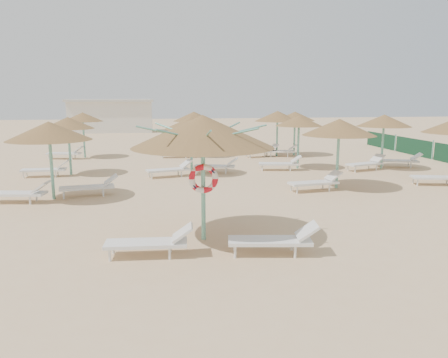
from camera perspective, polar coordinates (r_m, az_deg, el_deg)
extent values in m
plane|color=tan|center=(11.27, -0.25, -7.69)|extent=(120.00, 120.00, 0.00)
cylinder|color=#67B29D|center=(10.83, -2.73, -1.29)|extent=(0.11, 0.11, 2.62)
cone|color=olive|center=(10.62, -2.80, 6.26)|extent=(3.49, 3.49, 0.79)
cylinder|color=#67B29D|center=(10.65, -2.79, 4.82)|extent=(0.20, 0.20, 0.12)
cylinder|color=#67B29D|center=(10.74, 1.49, 6.09)|extent=(1.58, 0.04, 0.40)
cylinder|color=#67B29D|center=(11.26, -0.21, 6.31)|extent=(1.15, 1.15, 0.40)
cylinder|color=#67B29D|center=(11.42, -3.22, 6.36)|extent=(0.04, 1.58, 0.40)
cylinder|color=#67B29D|center=(11.15, -6.02, 6.21)|extent=(1.15, 1.15, 0.40)
cylinder|color=#67B29D|center=(10.57, -7.15, 5.94)|extent=(1.58, 0.04, 0.40)
cylinder|color=#67B29D|center=(10.02, -5.70, 5.70)|extent=(1.15, 1.15, 0.40)
cylinder|color=#67B29D|center=(9.83, -2.30, 5.65)|extent=(0.04, 1.58, 0.40)
cylinder|color=#67B29D|center=(10.14, 0.75, 5.82)|extent=(1.15, 1.15, 0.40)
torus|color=red|center=(10.68, -2.69, 0.03)|extent=(0.73, 0.15, 0.73)
cylinder|color=white|center=(10.02, -14.70, -9.64)|extent=(0.06, 0.06, 0.27)
cylinder|color=white|center=(10.47, -14.26, -8.72)|extent=(0.06, 0.06, 0.27)
cylinder|color=white|center=(9.88, -7.12, -9.65)|extent=(0.06, 0.06, 0.27)
cylinder|color=white|center=(10.33, -7.02, -8.72)|extent=(0.06, 0.06, 0.27)
cube|color=white|center=(10.08, -10.14, -8.26)|extent=(1.87, 0.72, 0.08)
cube|color=white|center=(9.97, -5.44, -6.96)|extent=(0.51, 0.61, 0.35)
cylinder|color=white|center=(9.88, 1.45, -9.53)|extent=(0.06, 0.06, 0.28)
cylinder|color=white|center=(10.35, 1.37, -8.58)|extent=(0.06, 0.06, 0.28)
cylinder|color=white|center=(10.01, 9.28, -9.40)|extent=(0.06, 0.06, 0.28)
cylinder|color=white|center=(10.48, 8.83, -8.47)|extent=(0.06, 0.06, 0.28)
cube|color=white|center=(10.11, 5.98, -8.04)|extent=(1.96, 0.89, 0.08)
cube|color=white|center=(10.16, 10.80, -6.66)|extent=(0.57, 0.66, 0.36)
cylinder|color=#67B29D|center=(16.33, -21.59, 1.50)|extent=(0.11, 0.11, 2.30)
cone|color=olive|center=(16.19, -21.90, 5.86)|extent=(2.86, 2.86, 0.64)
cylinder|color=#67B29D|center=(16.21, -21.84, 4.99)|extent=(0.20, 0.20, 0.12)
cylinder|color=white|center=(15.96, -24.00, -2.58)|extent=(0.06, 0.06, 0.28)
cylinder|color=white|center=(16.40, -23.29, -2.18)|extent=(0.06, 0.06, 0.28)
cube|color=white|center=(16.37, -25.45, -1.73)|extent=(1.98, 0.92, 0.08)
cube|color=white|center=(15.97, -22.77, -0.93)|extent=(0.58, 0.67, 0.36)
cylinder|color=white|center=(16.36, -20.21, -1.99)|extent=(0.06, 0.06, 0.28)
cylinder|color=white|center=(16.85, -20.16, -1.63)|extent=(0.06, 0.06, 0.28)
cylinder|color=white|center=(16.36, -15.49, -1.72)|extent=(0.06, 0.06, 0.28)
cylinder|color=white|center=(16.85, -15.57, -1.36)|extent=(0.06, 0.06, 0.28)
cube|color=white|center=(16.55, -17.46, -1.04)|extent=(1.98, 0.92, 0.08)
cube|color=white|center=(16.53, -14.56, -0.05)|extent=(0.58, 0.67, 0.36)
cylinder|color=#67B29D|center=(21.19, -19.52, 3.61)|extent=(0.11, 0.11, 2.30)
cone|color=olive|center=(21.08, -19.73, 6.92)|extent=(2.33, 2.33, 0.52)
cylinder|color=#67B29D|center=(21.10, -19.69, 6.30)|extent=(0.20, 0.20, 0.12)
cylinder|color=white|center=(21.13, -24.72, 0.45)|extent=(0.06, 0.06, 0.28)
cylinder|color=white|center=(21.61, -24.38, 0.68)|extent=(0.06, 0.06, 0.28)
cylinder|color=white|center=(20.82, -21.14, 0.57)|extent=(0.06, 0.06, 0.28)
cylinder|color=white|center=(21.30, -20.88, 0.81)|extent=(0.06, 0.06, 0.28)
cube|color=white|center=(21.15, -22.50, 1.12)|extent=(1.91, 0.64, 0.08)
cube|color=white|center=(20.93, -20.28, 1.85)|extent=(0.49, 0.61, 0.36)
cylinder|color=#67B29D|center=(26.89, -17.83, 5.11)|extent=(0.11, 0.11, 2.30)
cone|color=olive|center=(26.80, -17.98, 7.72)|extent=(2.31, 2.31, 0.52)
cylinder|color=#67B29D|center=(26.82, -17.95, 7.23)|extent=(0.20, 0.20, 0.12)
cylinder|color=white|center=(26.89, -21.93, 2.68)|extent=(0.06, 0.06, 0.28)
cylinder|color=white|center=(27.34, -21.51, 2.83)|extent=(0.06, 0.06, 0.28)
cylinder|color=white|center=(26.37, -19.25, 2.71)|extent=(0.06, 0.06, 0.28)
cylinder|color=white|center=(26.83, -18.87, 2.86)|extent=(0.06, 0.06, 0.28)
cube|color=white|center=(26.78, -20.18, 3.16)|extent=(1.98, 0.97, 0.08)
cube|color=white|center=(26.44, -18.51, 3.69)|extent=(0.59, 0.68, 0.36)
cylinder|color=#67B29D|center=(20.01, -4.27, 3.81)|extent=(0.11, 0.11, 2.30)
cone|color=olive|center=(19.90, -4.32, 7.33)|extent=(2.39, 2.39, 0.54)
cylinder|color=#67B29D|center=(19.91, -4.31, 6.67)|extent=(0.20, 0.20, 0.12)
cylinder|color=white|center=(19.28, -9.42, 0.39)|extent=(0.06, 0.06, 0.28)
cylinder|color=white|center=(19.76, -9.76, 0.63)|extent=(0.06, 0.06, 0.28)
cylinder|color=white|center=(19.62, -5.58, 0.67)|extent=(0.06, 0.06, 0.28)
cylinder|color=white|center=(20.09, -6.00, 0.90)|extent=(0.06, 0.06, 0.28)
cube|color=white|center=(19.67, -7.34, 1.19)|extent=(1.99, 1.05, 0.08)
cube|color=white|center=(19.87, -4.99, 2.03)|extent=(0.61, 0.70, 0.36)
cylinder|color=white|center=(20.42, -3.55, 1.10)|extent=(0.06, 0.06, 0.28)
cylinder|color=white|center=(20.91, -3.35, 1.33)|extent=(0.06, 0.06, 0.28)
cylinder|color=white|center=(20.27, 0.23, 1.04)|extent=(0.06, 0.06, 0.28)
cylinder|color=white|center=(20.76, 0.34, 1.28)|extent=(0.06, 0.06, 0.28)
cube|color=white|center=(20.53, -1.24, 1.68)|extent=(1.99, 1.05, 0.08)
cube|color=white|center=(20.42, 1.13, 2.31)|extent=(0.61, 0.70, 0.36)
cylinder|color=#67B29D|center=(26.21, -3.91, 5.47)|extent=(0.11, 0.11, 2.30)
cone|color=olive|center=(26.12, -3.95, 8.16)|extent=(2.49, 2.49, 0.56)
cylinder|color=#67B29D|center=(26.13, -3.94, 7.65)|extent=(0.20, 0.20, 0.12)
cylinder|color=white|center=(25.62, -8.03, 2.99)|extent=(0.06, 0.06, 0.28)
cylinder|color=white|center=(26.12, -8.00, 3.14)|extent=(0.06, 0.06, 0.28)
cylinder|color=white|center=(25.61, -5.01, 3.05)|extent=(0.06, 0.06, 0.28)
cylinder|color=white|center=(26.10, -5.03, 3.20)|extent=(0.06, 0.06, 0.28)
cube|color=white|center=(25.83, -6.25, 3.50)|extent=(1.93, 0.72, 0.08)
cube|color=white|center=(25.81, -4.37, 4.06)|extent=(0.52, 0.62, 0.36)
cylinder|color=white|center=(26.36, -3.21, 3.29)|extent=(0.06, 0.06, 0.28)
cylinder|color=white|center=(26.85, -3.37, 3.43)|extent=(0.06, 0.06, 0.28)
cylinder|color=white|center=(26.59, -0.32, 3.38)|extent=(0.06, 0.06, 0.28)
cylinder|color=white|center=(27.07, -0.53, 3.51)|extent=(0.06, 0.06, 0.28)
cube|color=white|center=(26.71, -1.59, 3.80)|extent=(1.93, 0.72, 0.08)
cube|color=white|center=(26.84, 0.20, 4.35)|extent=(0.52, 0.62, 0.36)
cylinder|color=#67B29D|center=(17.58, 14.62, 2.53)|extent=(0.11, 0.11, 2.30)
cone|color=olive|center=(17.46, 14.81, 6.57)|extent=(2.82, 2.82, 0.63)
cylinder|color=#67B29D|center=(17.47, 14.77, 5.77)|extent=(0.20, 0.20, 0.12)
cylinder|color=white|center=(16.40, 9.53, -1.44)|extent=(0.06, 0.06, 0.28)
cylinder|color=white|center=(16.84, 8.78, -1.10)|extent=(0.06, 0.06, 0.28)
cylinder|color=white|center=(17.04, 13.60, -1.14)|extent=(0.06, 0.06, 0.28)
cylinder|color=white|center=(17.46, 12.77, -0.81)|extent=(0.06, 0.06, 0.28)
cube|color=white|center=(16.95, 11.60, -0.49)|extent=(1.97, 0.89, 0.08)
cube|color=white|center=(17.32, 14.10, 0.45)|extent=(0.57, 0.66, 0.36)
cylinder|color=#67B29D|center=(22.04, 9.66, 4.33)|extent=(0.11, 0.11, 2.30)
cone|color=olive|center=(21.94, 9.77, 7.52)|extent=(2.31, 2.31, 0.52)
cylinder|color=#67B29D|center=(21.95, 9.75, 6.92)|extent=(0.20, 0.20, 0.12)
cylinder|color=white|center=(21.16, 5.04, 1.41)|extent=(0.06, 0.06, 0.28)
cylinder|color=white|center=(21.65, 4.95, 1.63)|extent=(0.06, 0.06, 0.28)
cylinder|color=white|center=(21.29, 8.67, 1.39)|extent=(0.06, 0.06, 0.28)
cylinder|color=white|center=(21.78, 8.50, 1.61)|extent=(0.06, 0.06, 0.28)
cube|color=white|center=(21.44, 7.14, 1.99)|extent=(1.98, 0.94, 0.08)
cube|color=white|center=(21.51, 9.41, 2.60)|extent=(0.58, 0.67, 0.36)
cylinder|color=#67B29D|center=(26.61, 6.94, 5.49)|extent=(0.11, 0.11, 2.30)
cone|color=olive|center=(26.53, 7.00, 8.17)|extent=(2.73, 2.73, 0.61)
cylinder|color=#67B29D|center=(26.54, 6.99, 7.64)|extent=(0.20, 0.20, 0.12)
cylinder|color=white|center=(25.49, 3.44, 3.04)|extent=(0.06, 0.06, 0.28)
cylinder|color=white|center=(25.94, 2.97, 3.18)|extent=(0.06, 0.06, 0.28)
cylinder|color=white|center=(26.09, 6.12, 3.17)|extent=(0.06, 0.06, 0.28)
cylinder|color=white|center=(26.53, 5.62, 3.31)|extent=(0.06, 0.06, 0.28)
cube|color=white|center=(26.04, 4.80, 3.58)|extent=(1.99, 1.03, 0.08)
cube|color=white|center=(26.40, 6.47, 4.17)|extent=(0.61, 0.69, 0.36)
cylinder|color=white|center=(19.21, 23.96, -0.44)|extent=(0.06, 0.06, 0.28)
cylinder|color=white|center=(19.68, 23.47, -0.15)|extent=(0.06, 0.06, 0.28)
cylinder|color=white|center=(20.17, 27.09, -0.20)|extent=(0.06, 0.06, 0.28)
cube|color=white|center=(19.70, 25.94, 0.19)|extent=(1.99, 1.03, 0.08)
cylinder|color=#67B29D|center=(23.06, 19.99, 4.12)|extent=(0.11, 0.11, 2.30)
cone|color=olive|center=(22.96, 20.19, 7.18)|extent=(2.61, 2.61, 0.59)
cylinder|color=#67B29D|center=(22.97, 20.15, 6.59)|extent=(0.20, 0.20, 0.12)
cylinder|color=white|center=(21.60, 16.77, 1.19)|extent=(0.06, 0.06, 0.28)
cylinder|color=white|center=(21.96, 15.88, 1.39)|extent=(0.06, 0.06, 0.28)
cylinder|color=white|center=(22.54, 19.28, 1.43)|extent=(0.06, 0.06, 0.28)
cylinder|color=white|center=(22.89, 18.39, 1.61)|extent=(0.06, 0.06, 0.28)
cube|color=white|center=(22.30, 17.86, 1.89)|extent=(2.00, 1.17, 0.08)
cube|color=white|center=(22.87, 19.43, 2.61)|extent=(0.64, 0.72, 0.36)
cylinder|color=white|center=(23.57, 20.04, 1.77)|extent=(0.06, 0.06, 0.28)
cylinder|color=white|center=(24.06, 19.81, 1.95)|extent=(0.06, 0.06, 0.28)
cylinder|color=white|center=(23.88, 23.22, 1.65)|extent=(0.06, 0.06, 0.28)
cylinder|color=white|center=(24.35, 22.93, 1.84)|extent=(0.06, 0.06, 0.28)
cube|color=white|center=(23.96, 21.83, 2.22)|extent=(2.00, 1.17, 0.08)
cube|color=white|center=(24.14, 23.84, 2.70)|extent=(0.64, 0.72, 0.36)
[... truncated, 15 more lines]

